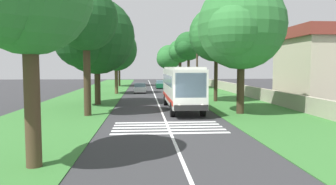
% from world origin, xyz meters
% --- Properties ---
extents(ground, '(160.00, 160.00, 0.00)m').
position_xyz_m(ground, '(0.00, 0.00, 0.00)').
color(ground, '#333335').
extents(grass_verge_left, '(120.00, 8.00, 0.04)m').
position_xyz_m(grass_verge_left, '(15.00, 8.20, 0.02)').
color(grass_verge_left, '#387533').
rests_on(grass_verge_left, ground).
extents(grass_verge_right, '(120.00, 8.00, 0.04)m').
position_xyz_m(grass_verge_right, '(15.00, -8.20, 0.02)').
color(grass_verge_right, '#387533').
rests_on(grass_verge_right, ground).
extents(centre_line, '(110.00, 0.16, 0.01)m').
position_xyz_m(centre_line, '(15.00, 0.00, 0.00)').
color(centre_line, silver).
rests_on(centre_line, ground).
extents(coach_bus, '(11.16, 2.62, 3.73)m').
position_xyz_m(coach_bus, '(6.48, -1.80, 2.15)').
color(coach_bus, silver).
rests_on(coach_bus, ground).
extents(zebra_crossing, '(4.05, 6.80, 0.01)m').
position_xyz_m(zebra_crossing, '(-1.67, 0.00, 0.00)').
color(zebra_crossing, silver).
rests_on(zebra_crossing, ground).
extents(trailing_car_0, '(4.30, 1.78, 1.43)m').
position_xyz_m(trailing_car_0, '(25.94, 1.98, 0.67)').
color(trailing_car_0, silver).
rests_on(trailing_car_0, ground).
extents(trailing_car_1, '(4.30, 1.78, 1.43)m').
position_xyz_m(trailing_car_1, '(35.51, -1.59, 0.67)').
color(trailing_car_1, '#145933').
rests_on(trailing_car_1, ground).
extents(roadside_tree_left_0, '(8.79, 7.36, 10.34)m').
position_xyz_m(roadside_tree_left_0, '(10.64, 6.22, 6.50)').
color(roadside_tree_left_0, '#3D2D1E').
rests_on(roadside_tree_left_0, grass_verge_left).
extents(roadside_tree_left_2, '(5.87, 4.76, 9.64)m').
position_xyz_m(roadside_tree_left_2, '(3.60, 5.84, 7.12)').
color(roadside_tree_left_2, '#3D2D1E').
rests_on(roadside_tree_left_2, grass_verge_left).
extents(roadside_tree_left_3, '(6.57, 5.76, 8.94)m').
position_xyz_m(roadside_tree_left_3, '(23.73, 5.34, 5.96)').
color(roadside_tree_left_3, brown).
rests_on(roadside_tree_left_3, grass_verge_left).
extents(roadside_tree_left_4, '(8.46, 6.99, 10.88)m').
position_xyz_m(roadside_tree_left_4, '(41.75, 6.38, 7.27)').
color(roadside_tree_left_4, '#3D2D1E').
rests_on(roadside_tree_left_4, grass_verge_left).
extents(roadside_tree_right_0, '(5.85, 4.71, 9.31)m').
position_xyz_m(roadside_tree_right_0, '(43.79, -5.85, 6.81)').
color(roadside_tree_right_0, '#3D2D1E').
rests_on(roadside_tree_right_0, grass_verge_right).
extents(roadside_tree_right_1, '(8.28, 6.53, 9.45)m').
position_xyz_m(roadside_tree_right_1, '(62.00, -5.01, 6.07)').
color(roadside_tree_right_1, brown).
rests_on(roadside_tree_right_1, grass_verge_right).
extents(roadside_tree_right_2, '(7.03, 5.91, 10.13)m').
position_xyz_m(roadside_tree_right_2, '(12.79, -6.09, 7.07)').
color(roadside_tree_right_2, '#3D2D1E').
rests_on(roadside_tree_right_2, grass_verge_right).
extents(roadside_tree_right_3, '(7.88, 6.88, 10.36)m').
position_xyz_m(roadside_tree_right_3, '(3.68, -6.00, 6.79)').
color(roadside_tree_right_3, '#3D2D1E').
rests_on(roadside_tree_right_3, grass_verge_right).
extents(roadside_tree_right_4, '(5.87, 4.90, 9.74)m').
position_xyz_m(roadside_tree_right_4, '(33.66, -6.16, 7.17)').
color(roadside_tree_right_4, '#3D2D1E').
rests_on(roadside_tree_right_4, grass_verge_right).
extents(utility_pole, '(0.24, 1.40, 8.98)m').
position_xyz_m(utility_pole, '(17.82, -5.07, 4.68)').
color(utility_pole, '#473828').
rests_on(utility_pole, grass_verge_right).
extents(roadside_wall, '(70.00, 0.40, 1.34)m').
position_xyz_m(roadside_wall, '(20.00, -11.60, 0.71)').
color(roadside_wall, '#B2A893').
rests_on(roadside_wall, grass_verge_right).
extents(roadside_building, '(8.80, 7.91, 7.67)m').
position_xyz_m(roadside_building, '(10.05, -16.78, 3.91)').
color(roadside_building, beige).
rests_on(roadside_building, ground).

